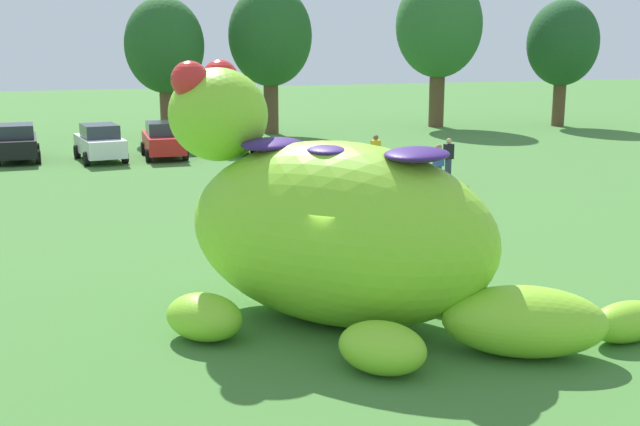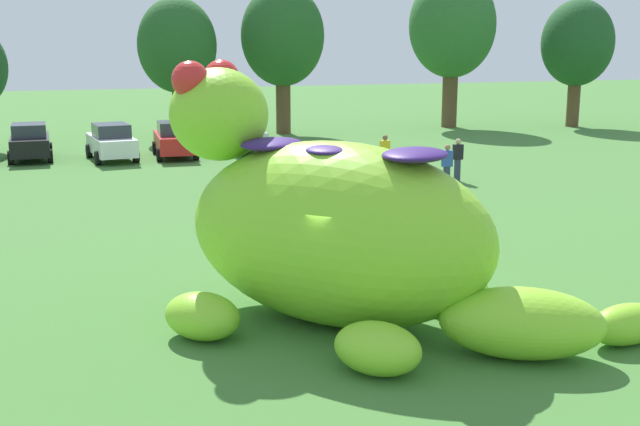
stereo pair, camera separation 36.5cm
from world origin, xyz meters
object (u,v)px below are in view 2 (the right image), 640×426
at_px(car_black, 30,142).
at_px(spectator_wandering, 458,160).
at_px(spectator_by_cars, 274,171).
at_px(spectator_far_side, 447,167).
at_px(spectator_mid_field, 385,156).
at_px(giant_inflatable_creature, 337,231).
at_px(car_silver, 241,135).
at_px(car_red, 175,139).
at_px(car_white, 111,142).

relative_size(car_black, spectator_wandering, 2.41).
bearing_deg(spectator_by_cars, spectator_far_side, -9.89).
bearing_deg(spectator_wandering, spectator_mid_field, 138.26).
bearing_deg(giant_inflatable_creature, car_black, 104.71).
bearing_deg(spectator_by_cars, giant_inflatable_creature, -99.57).
bearing_deg(spectator_far_side, car_silver, 112.25).
relative_size(car_red, spectator_wandering, 2.43).
relative_size(giant_inflatable_creature, spectator_far_side, 5.37).
bearing_deg(giant_inflatable_creature, spectator_by_cars, 80.43).
bearing_deg(car_white, spectator_far_side, -45.07).
distance_m(giant_inflatable_creature, spectator_by_cars, 13.36).
bearing_deg(spectator_far_side, giant_inflatable_creature, -125.58).
relative_size(car_red, car_silver, 1.00).
distance_m(spectator_wandering, spectator_far_side, 1.91).
xyz_separation_m(car_silver, spectator_far_side, (5.10, -12.46, -0.01)).
height_order(giant_inflatable_creature, car_red, giant_inflatable_creature).
relative_size(giant_inflatable_creature, car_black, 2.22).
height_order(giant_inflatable_creature, spectator_wandering, giant_inflatable_creature).
height_order(car_red, spectator_far_side, car_red).
height_order(car_red, spectator_wandering, car_red).
bearing_deg(car_silver, spectator_wandering, -60.11).
height_order(car_silver, spectator_wandering, car_silver).
xyz_separation_m(car_white, spectator_far_side, (11.50, -11.53, -0.01)).
height_order(car_red, spectator_by_cars, car_red).
xyz_separation_m(spectator_wandering, spectator_far_side, (-1.22, -1.46, 0.00)).
bearing_deg(car_black, car_white, -19.44).
bearing_deg(spectator_mid_field, spectator_far_side, -73.25).
relative_size(spectator_by_cars, spectator_wandering, 1.00).
bearing_deg(spectator_far_side, spectator_by_cars, 170.11).
distance_m(car_silver, spectator_by_cars, 11.42).
height_order(spectator_wandering, spectator_far_side, same).
xyz_separation_m(car_black, car_white, (3.62, -1.28, 0.00)).
bearing_deg(giant_inflatable_creature, spectator_wandering, 53.92).
bearing_deg(spectator_far_side, car_red, 126.40).
distance_m(spectator_mid_field, spectator_far_side, 3.65).
relative_size(car_black, car_silver, 0.99).
relative_size(spectator_mid_field, spectator_by_cars, 1.00).
height_order(car_black, spectator_wandering, car_black).
height_order(giant_inflatable_creature, car_white, giant_inflatable_creature).
bearing_deg(spectator_wandering, car_black, 145.24).
xyz_separation_m(giant_inflatable_creature, car_white, (-2.90, 23.55, -1.01)).
relative_size(car_white, spectator_wandering, 2.50).
xyz_separation_m(giant_inflatable_creature, spectator_by_cars, (2.21, 13.13, -1.02)).
xyz_separation_m(car_white, spectator_wandering, (12.72, -10.06, -0.01)).
relative_size(car_white, spectator_by_cars, 2.50).
distance_m(giant_inflatable_creature, car_white, 23.74).
xyz_separation_m(spectator_mid_field, spectator_far_side, (1.05, -3.49, 0.00)).
xyz_separation_m(car_red, spectator_mid_field, (7.50, -8.11, -0.01)).
xyz_separation_m(giant_inflatable_creature, spectator_wandering, (9.82, 13.48, -1.02)).
bearing_deg(spectator_by_cars, car_black, 126.76).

